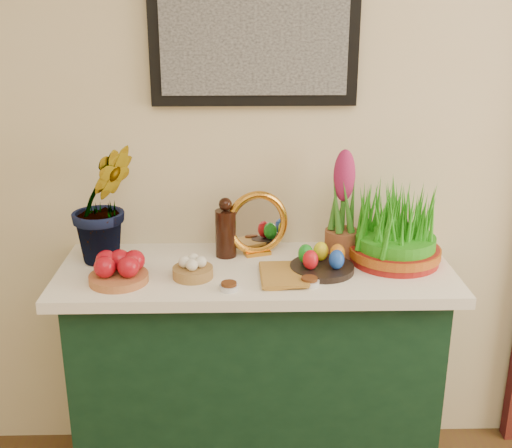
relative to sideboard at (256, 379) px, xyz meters
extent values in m
cube|color=beige|center=(0.28, 0.25, 0.93)|extent=(4.00, 0.04, 2.70)
cube|color=black|center=(0.00, 0.23, 1.27)|extent=(0.74, 0.03, 0.54)
cube|color=#A5A5A5|center=(0.00, 0.21, 1.27)|extent=(0.66, 0.01, 0.46)
cube|color=#133520|center=(0.00, 0.00, 0.00)|extent=(1.30, 0.45, 0.85)
cube|color=white|center=(0.00, 0.00, 0.45)|extent=(1.40, 0.55, 0.04)
imported|color=#357D23|center=(-0.54, 0.08, 0.75)|extent=(0.37, 0.35, 0.57)
cylinder|color=#AB6236|center=(-0.47, -0.12, 0.48)|extent=(0.21, 0.21, 0.03)
cylinder|color=#A88043|center=(-0.22, -0.09, 0.48)|extent=(0.18, 0.18, 0.04)
cylinder|color=black|center=(-0.11, 0.11, 0.55)|extent=(0.08, 0.08, 0.18)
sphere|color=black|center=(-0.11, 0.11, 0.67)|extent=(0.05, 0.05, 0.05)
cube|color=orange|center=(0.01, 0.12, 0.47)|extent=(0.11, 0.07, 0.01)
torus|color=orange|center=(0.01, 0.13, 0.59)|extent=(0.25, 0.12, 0.24)
cylinder|color=silver|center=(0.01, 0.13, 0.59)|extent=(0.18, 0.08, 0.18)
imported|color=#B37F31|center=(0.01, -0.10, 0.48)|extent=(0.15, 0.21, 0.03)
cylinder|color=silver|center=(-0.09, -0.19, 0.47)|extent=(0.06, 0.06, 0.02)
cylinder|color=#592D14|center=(-0.09, -0.19, 0.49)|extent=(0.05, 0.05, 0.01)
cylinder|color=silver|center=(0.18, -0.16, 0.47)|extent=(0.07, 0.07, 0.02)
cylinder|color=#592D14|center=(0.18, -0.16, 0.49)|extent=(0.05, 0.05, 0.01)
cylinder|color=black|center=(0.23, -0.04, 0.48)|extent=(0.26, 0.26, 0.02)
ellipsoid|color=red|center=(0.19, -0.08, 0.52)|extent=(0.05, 0.05, 0.07)
ellipsoid|color=blue|center=(0.28, -0.08, 0.52)|extent=(0.05, 0.05, 0.07)
ellipsoid|color=yellow|center=(0.23, 0.00, 0.52)|extent=(0.05, 0.05, 0.07)
ellipsoid|color=#1B9623|center=(0.18, -0.02, 0.52)|extent=(0.05, 0.05, 0.07)
ellipsoid|color=orange|center=(0.29, -0.02, 0.52)|extent=(0.05, 0.05, 0.07)
cylinder|color=brown|center=(0.32, 0.10, 0.52)|extent=(0.12, 0.12, 0.10)
ellipsoid|color=#B42459|center=(0.32, 0.10, 0.77)|extent=(0.08, 0.08, 0.19)
cylinder|color=maroon|center=(0.51, 0.04, 0.49)|extent=(0.32, 0.32, 0.06)
cylinder|color=#A31F10|center=(0.51, 0.04, 0.51)|extent=(0.33, 0.33, 0.03)
camera|label=1|loc=(-0.05, -2.11, 1.36)|focal=45.00mm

